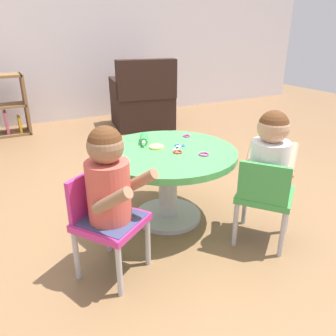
{
  "coord_description": "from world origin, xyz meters",
  "views": [
    {
      "loc": [
        -0.92,
        -1.75,
        1.19
      ],
      "look_at": [
        0.0,
        0.0,
        0.36
      ],
      "focal_mm": 36.06,
      "sensor_mm": 36.0,
      "label": 1
    }
  ],
  "objects_px": {
    "craft_table": "(168,168)",
    "child_chair_left": "(105,219)",
    "rolling_pin": "(144,139)",
    "craft_scissors": "(179,147)",
    "armchair_dark": "(143,102)",
    "seated_child_left": "(109,179)",
    "seated_child_right": "(270,156)",
    "child_chair_right": "(264,196)"
  },
  "relations": [
    {
      "from": "child_chair_left",
      "to": "craft_scissors",
      "type": "distance_m",
      "value": 0.72
    },
    {
      "from": "seated_child_right",
      "to": "child_chair_left",
      "type": "bearing_deg",
      "value": 170.24
    },
    {
      "from": "rolling_pin",
      "to": "seated_child_right",
      "type": "bearing_deg",
      "value": -56.79
    },
    {
      "from": "child_chair_left",
      "to": "seated_child_right",
      "type": "xyz_separation_m",
      "value": [
        0.91,
        -0.16,
        0.23
      ]
    },
    {
      "from": "seated_child_left",
      "to": "seated_child_right",
      "type": "bearing_deg",
      "value": -7.93
    },
    {
      "from": "child_chair_right",
      "to": "seated_child_right",
      "type": "xyz_separation_m",
      "value": [
        0.03,
        0.02,
        0.23
      ]
    },
    {
      "from": "rolling_pin",
      "to": "child_chair_right",
      "type": "bearing_deg",
      "value": -59.53
    },
    {
      "from": "child_chair_right",
      "to": "rolling_pin",
      "type": "bearing_deg",
      "value": 120.47
    },
    {
      "from": "seated_child_left",
      "to": "child_chair_right",
      "type": "distance_m",
      "value": 0.9
    },
    {
      "from": "rolling_pin",
      "to": "craft_scissors",
      "type": "distance_m",
      "value": 0.25
    },
    {
      "from": "craft_table",
      "to": "seated_child_right",
      "type": "distance_m",
      "value": 0.63
    },
    {
      "from": "child_chair_right",
      "to": "seated_child_left",
      "type": "bearing_deg",
      "value": 170.16
    },
    {
      "from": "craft_table",
      "to": "seated_child_left",
      "type": "distance_m",
      "value": 0.63
    },
    {
      "from": "seated_child_left",
      "to": "rolling_pin",
      "type": "bearing_deg",
      "value": 52.71
    },
    {
      "from": "armchair_dark",
      "to": "rolling_pin",
      "type": "xyz_separation_m",
      "value": [
        -0.84,
        -1.93,
        0.2
      ]
    },
    {
      "from": "craft_table",
      "to": "armchair_dark",
      "type": "xyz_separation_m",
      "value": [
        0.77,
        2.15,
        -0.05
      ]
    },
    {
      "from": "rolling_pin",
      "to": "armchair_dark",
      "type": "bearing_deg",
      "value": 66.56
    },
    {
      "from": "seated_child_left",
      "to": "craft_scissors",
      "type": "bearing_deg",
      "value": 32.48
    },
    {
      "from": "rolling_pin",
      "to": "craft_scissors",
      "type": "relative_size",
      "value": 1.64
    },
    {
      "from": "child_chair_left",
      "to": "armchair_dark",
      "type": "relative_size",
      "value": 0.63
    },
    {
      "from": "seated_child_left",
      "to": "child_chair_right",
      "type": "height_order",
      "value": "seated_child_left"
    },
    {
      "from": "armchair_dark",
      "to": "rolling_pin",
      "type": "bearing_deg",
      "value": -113.44
    },
    {
      "from": "rolling_pin",
      "to": "craft_scissors",
      "type": "bearing_deg",
      "value": -50.95
    },
    {
      "from": "child_chair_left",
      "to": "craft_scissors",
      "type": "bearing_deg",
      "value": 29.22
    },
    {
      "from": "seated_child_left",
      "to": "rolling_pin",
      "type": "height_order",
      "value": "seated_child_left"
    },
    {
      "from": "child_chair_right",
      "to": "rolling_pin",
      "type": "relative_size",
      "value": 2.46
    },
    {
      "from": "child_chair_left",
      "to": "child_chair_right",
      "type": "height_order",
      "value": "same"
    },
    {
      "from": "child_chair_right",
      "to": "armchair_dark",
      "type": "height_order",
      "value": "armchair_dark"
    },
    {
      "from": "craft_table",
      "to": "child_chair_right",
      "type": "distance_m",
      "value": 0.62
    },
    {
      "from": "seated_child_left",
      "to": "craft_scissors",
      "type": "relative_size",
      "value": 3.84
    },
    {
      "from": "craft_table",
      "to": "child_chair_left",
      "type": "height_order",
      "value": "child_chair_left"
    },
    {
      "from": "child_chair_right",
      "to": "craft_scissors",
      "type": "bearing_deg",
      "value": 116.84
    },
    {
      "from": "child_chair_left",
      "to": "rolling_pin",
      "type": "xyz_separation_m",
      "value": [
        0.46,
        0.53,
        0.2
      ]
    },
    {
      "from": "child_chair_left",
      "to": "craft_scissors",
      "type": "xyz_separation_m",
      "value": [
        0.61,
        0.34,
        0.18
      ]
    },
    {
      "from": "craft_table",
      "to": "child_chair_left",
      "type": "relative_size",
      "value": 1.61
    },
    {
      "from": "child_chair_left",
      "to": "craft_scissors",
      "type": "height_order",
      "value": "child_chair_left"
    },
    {
      "from": "craft_table",
      "to": "seated_child_left",
      "type": "height_order",
      "value": "seated_child_left"
    },
    {
      "from": "child_chair_left",
      "to": "seated_child_left",
      "type": "bearing_deg",
      "value": -55.28
    },
    {
      "from": "seated_child_left",
      "to": "armchair_dark",
      "type": "height_order",
      "value": "armchair_dark"
    },
    {
      "from": "seated_child_left",
      "to": "seated_child_right",
      "type": "height_order",
      "value": "same"
    },
    {
      "from": "child_chair_right",
      "to": "child_chair_left",
      "type": "bearing_deg",
      "value": 168.34
    },
    {
      "from": "craft_scissors",
      "to": "seated_child_right",
      "type": "bearing_deg",
      "value": -59.29
    }
  ]
}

